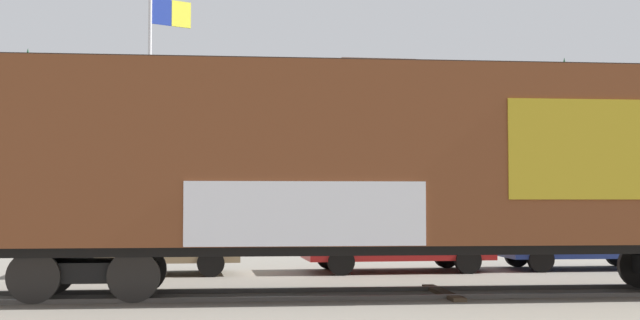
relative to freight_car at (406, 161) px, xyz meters
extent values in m
plane|color=slate|center=(1.24, 0.00, -2.53)|extent=(260.00, 260.00, 0.00)
cube|color=#4C4742|center=(-0.01, -0.72, -2.49)|extent=(60.00, 0.82, 0.08)
cube|color=#4C4742|center=(0.01, 0.72, -2.49)|extent=(60.00, 0.82, 0.08)
cube|color=#423323|center=(0.70, -0.01, -2.49)|extent=(0.27, 2.50, 0.07)
cube|color=brown|center=(0.00, 0.00, 0.07)|extent=(16.75, 3.22, 3.22)
cube|color=#2D2823|center=(0.00, 0.00, 1.80)|extent=(15.88, 0.59, 0.24)
cube|color=#B2931E|center=(3.32, -1.56, 0.15)|extent=(3.68, 0.07, 1.77)
cube|color=silver|center=(-2.05, -1.50, -0.97)|extent=(4.12, 0.08, 1.10)
cube|color=black|center=(0.00, 0.00, -1.63)|extent=(16.40, 1.86, 0.20)
cube|color=black|center=(-5.84, 0.07, -2.02)|extent=(2.12, 1.38, 0.36)
cylinder|color=black|center=(-6.69, -0.64, -2.07)|extent=(0.92, 0.13, 0.92)
cylinder|color=black|center=(-6.68, 0.80, -2.07)|extent=(0.92, 0.13, 0.92)
cylinder|color=black|center=(-5.00, -0.66, -2.07)|extent=(0.92, 0.13, 0.92)
cylinder|color=black|center=(-4.98, 0.78, -2.07)|extent=(0.92, 0.13, 0.92)
cylinder|color=black|center=(4.99, 0.66, -2.07)|extent=(0.92, 0.13, 0.92)
cylinder|color=silver|center=(-5.80, 11.63, 1.68)|extent=(0.12, 0.12, 8.42)
cube|color=navy|center=(-5.14, 11.97, 5.36)|extent=(1.22, 0.66, 0.86)
cube|color=yellow|center=(-4.84, 12.13, 5.36)|extent=(0.62, 0.35, 0.86)
cube|color=silver|center=(1.24, 68.11, 2.84)|extent=(140.64, 31.54, 10.75)
cube|color=#9E9384|center=(13.55, 58.65, 9.94)|extent=(6.25, 3.42, 3.44)
cube|color=brown|center=(10.09, 58.65, 9.97)|extent=(6.76, 3.95, 3.50)
cone|color=#193D23|center=(-20.42, 60.11, 10.38)|extent=(2.17, 2.17, 4.33)
cone|color=#193D23|center=(28.28, 59.78, 10.41)|extent=(2.20, 2.20, 4.39)
cone|color=#193D23|center=(1.90, 62.52, 10.26)|extent=(2.04, 2.04, 4.09)
cube|color=#9E8966|center=(-5.24, 5.04, -1.86)|extent=(4.40, 2.05, 0.70)
cube|color=#2D333D|center=(-5.41, 5.03, -1.14)|extent=(1.90, 1.74, 0.74)
cylinder|color=black|center=(-3.81, 5.99, -2.21)|extent=(0.65, 0.25, 0.64)
cylinder|color=black|center=(-3.73, 4.24, -2.21)|extent=(0.65, 0.25, 0.64)
cylinder|color=black|center=(-6.74, 5.84, -2.21)|extent=(0.65, 0.25, 0.64)
cylinder|color=black|center=(-6.66, 4.09, -2.21)|extent=(0.65, 0.25, 0.64)
cube|color=#B21E1E|center=(0.89, 5.20, -1.84)|extent=(4.67, 2.05, 0.74)
cube|color=#2D333D|center=(0.81, 5.20, -1.17)|extent=(2.19, 1.78, 0.59)
cylinder|color=black|center=(2.42, 6.16, -2.21)|extent=(0.65, 0.24, 0.64)
cylinder|color=black|center=(2.48, 4.36, -2.21)|extent=(0.65, 0.24, 0.64)
cylinder|color=black|center=(-0.71, 6.05, -2.21)|extent=(0.65, 0.24, 0.64)
cylinder|color=black|center=(-0.65, 4.25, -2.21)|extent=(0.65, 0.24, 0.64)
cube|color=navy|center=(5.82, 5.41, -1.84)|extent=(4.17, 1.90, 0.75)
cube|color=#2D333D|center=(5.51, 5.41, -1.08)|extent=(2.17, 1.69, 0.76)
cylinder|color=black|center=(7.24, 6.28, -2.21)|extent=(0.64, 0.23, 0.64)
cylinder|color=black|center=(4.41, 6.31, -2.21)|extent=(0.64, 0.23, 0.64)
cylinder|color=black|center=(4.40, 4.54, -2.21)|extent=(0.64, 0.23, 0.64)
camera|label=1|loc=(-3.46, -15.79, -0.75)|focal=47.59mm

